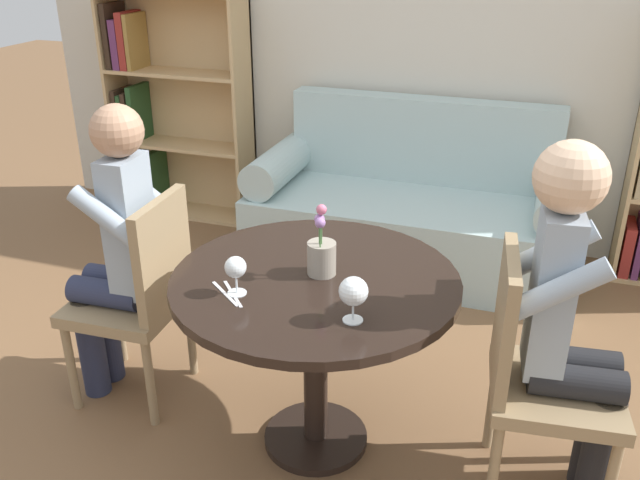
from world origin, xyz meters
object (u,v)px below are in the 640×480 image
object	(u,v)px
couch	(410,212)
chair_right	(535,370)
chair_left	(141,292)
wine_glass_left	(236,268)
bookshelf_left	(166,112)
person_right	(571,319)
person_left	(116,252)
wine_glass_right	(353,293)
flower_vase	(322,254)

from	to	relation	value
couch	chair_right	xyz separation A→B (m)	(0.76, -1.64, 0.18)
chair_left	wine_glass_left	size ratio (longest dim) A/B	6.70
bookshelf_left	person_right	distance (m)	3.20
couch	person_right	size ratio (longest dim) A/B	1.41
person_left	wine_glass_right	xyz separation A→B (m)	(1.05, -0.28, 0.16)
person_left	wine_glass_left	bearing A→B (deg)	66.88
chair_right	flower_vase	distance (m)	0.81
chair_right	person_left	distance (m)	1.62
wine_glass_right	person_left	bearing A→B (deg)	165.28
couch	person_left	xyz separation A→B (m)	(-0.85, -1.61, 0.35)
couch	flower_vase	xyz separation A→B (m)	(0.01, -1.63, 0.49)
person_left	bookshelf_left	bearing A→B (deg)	-157.42
couch	wine_glass_left	distance (m)	1.93
chair_right	wine_glass_left	distance (m)	1.04
person_right	wine_glass_right	bearing A→B (deg)	106.01
person_left	wine_glass_left	distance (m)	0.70
chair_left	wine_glass_left	distance (m)	0.69
couch	bookshelf_left	size ratio (longest dim) A/B	1.24
person_left	person_right	distance (m)	1.69
chair_left	chair_right	size ratio (longest dim) A/B	1.00
couch	person_right	world-z (taller)	person_right
chair_left	chair_right	distance (m)	1.52
couch	chair_right	size ratio (longest dim) A/B	2.01
couch	person_left	bearing A→B (deg)	-117.78
chair_right	chair_left	bearing A→B (deg)	82.03
wine_glass_right	chair_right	bearing A→B (deg)	24.35
person_right	wine_glass_left	world-z (taller)	person_right
bookshelf_left	wine_glass_left	size ratio (longest dim) A/B	10.85
person_left	wine_glass_left	xyz separation A→B (m)	(0.64, -0.24, 0.15)
person_left	chair_right	bearing A→B (deg)	86.46
bookshelf_left	wine_glass_right	xyz separation A→B (m)	(1.94, -2.16, 0.12)
person_left	flower_vase	world-z (taller)	person_left
person_right	wine_glass_right	size ratio (longest dim) A/B	8.57
couch	chair_left	distance (m)	1.79
bookshelf_left	wine_glass_right	size ratio (longest dim) A/B	9.78
wine_glass_left	wine_glass_right	xyz separation A→B (m)	(0.41, -0.04, 0.00)
person_right	person_left	bearing A→B (deg)	82.96
person_left	wine_glass_left	world-z (taller)	person_left
couch	wine_glass_left	size ratio (longest dim) A/B	13.44
wine_glass_left	wine_glass_right	bearing A→B (deg)	-5.16
chair_right	person_left	world-z (taller)	person_left
person_left	person_right	xyz separation A→B (m)	(1.69, -0.01, 0.04)
couch	flower_vase	bearing A→B (deg)	-89.58
bookshelf_left	person_left	distance (m)	2.09
person_right	flower_vase	world-z (taller)	person_right
chair_right	flower_vase	size ratio (longest dim) A/B	3.42
bookshelf_left	chair_left	size ratio (longest dim) A/B	1.62
chair_right	couch	bearing A→B (deg)	18.13
bookshelf_left	flower_vase	size ratio (longest dim) A/B	5.54
person_left	couch	bearing A→B (deg)	149.54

